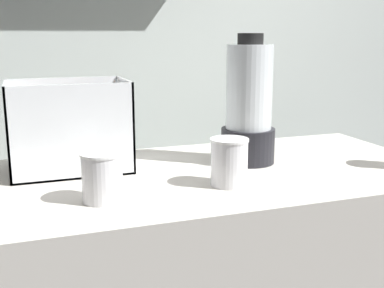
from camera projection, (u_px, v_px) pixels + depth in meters
name	position (u px, v px, depth m)	size (l,w,h in m)	color
back_wall_unit	(126.00, 34.00, 1.95)	(2.60, 0.24, 2.50)	silver
carrot_display_bin	(68.00, 143.00, 1.34)	(0.32, 0.21, 0.25)	white
blender_pitcher	(249.00, 108.00, 1.40)	(0.16, 0.16, 0.37)	black
juice_cup_orange_left	(102.00, 179.00, 1.09)	(0.09, 0.09, 0.11)	white
juice_cup_pomegranate_middle	(229.00, 165.00, 1.21)	(0.10, 0.10, 0.12)	white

